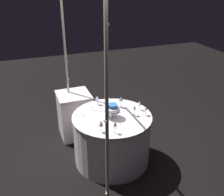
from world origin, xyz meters
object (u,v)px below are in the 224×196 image
tiered_cake (112,109)px  wine_glass_3 (101,123)px  wine_glass_2 (140,103)px  decorative_arch (80,63)px  wine_glass_1 (121,99)px  wine_glass_6 (97,98)px  main_table (112,138)px  wine_glass_5 (134,108)px  wine_glass_0 (115,124)px  side_table (75,115)px  wine_glass_4 (145,109)px  cake_knife (103,111)px

tiered_cake → wine_glass_3: tiered_cake is taller
wine_glass_2 → decorative_arch: bearing=91.8°
decorative_arch → wine_glass_1: size_ratio=14.91×
wine_glass_6 → wine_glass_3: bearing=165.7°
main_table → wine_glass_1: bearing=-47.2°
wine_glass_6 → wine_glass_2: bearing=-125.9°
wine_glass_5 → wine_glass_6: 0.64m
wine_glass_2 → wine_glass_6: (0.38, 0.53, 0.00)m
wine_glass_0 → tiered_cake: bearing=-16.3°
side_table → wine_glass_6: wine_glass_6 is taller
wine_glass_2 → main_table: bearing=93.4°
wine_glass_1 → wine_glass_3: size_ratio=1.00×
wine_glass_1 → wine_glass_3: bearing=137.4°
wine_glass_4 → cake_knife: bearing=58.8°
decorative_arch → wine_glass_4: bearing=-99.6°
wine_glass_3 → wine_glass_5: 0.63m
main_table → wine_glass_2: bearing=-86.6°
main_table → side_table: side_table is taller
tiered_cake → wine_glass_4: bearing=-102.5°
wine_glass_1 → wine_glass_6: size_ratio=1.17×
main_table → decorative_arch: bearing=90.0°
wine_glass_1 → wine_glass_5: 0.31m
wine_glass_3 → wine_glass_2: bearing=-63.2°
wine_glass_0 → main_table: bearing=-15.9°
main_table → wine_glass_5: (-0.09, -0.30, 0.50)m
side_table → wine_glass_5: wine_glass_5 is taller
decorative_arch → main_table: decorative_arch is taller
wine_glass_5 → wine_glass_4: bearing=-109.1°
decorative_arch → cake_knife: (0.17, -0.34, -0.83)m
side_table → wine_glass_4: size_ratio=5.55×
wine_glass_1 → cake_knife: 0.33m
wine_glass_1 → wine_glass_5: size_ratio=1.06×
wine_glass_3 → wine_glass_5: (0.24, -0.58, -0.01)m
wine_glass_4 → wine_glass_3: bearing=104.7°
wine_glass_3 → wine_glass_6: (0.75, -0.19, -0.02)m
main_table → cake_knife: bearing=23.6°
main_table → wine_glass_2: wine_glass_2 is taller
main_table → wine_glass_5: wine_glass_5 is taller
wine_glass_0 → wine_glass_1: wine_glass_0 is taller
tiered_cake → wine_glass_2: (0.07, -0.45, -0.03)m
tiered_cake → wine_glass_0: bearing=163.7°
wine_glass_2 → wine_glass_4: size_ratio=1.06×
wine_glass_3 → cake_knife: (0.51, -0.20, -0.12)m
tiered_cake → wine_glass_6: 0.46m
wine_glass_6 → cake_knife: wine_glass_6 is taller
side_table → wine_glass_5: size_ratio=4.95×
tiered_cake → wine_glass_3: 0.40m
cake_knife → decorative_arch: bearing=116.4°
tiered_cake → wine_glass_5: size_ratio=1.38×
wine_glass_2 → wine_glass_3: 0.81m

